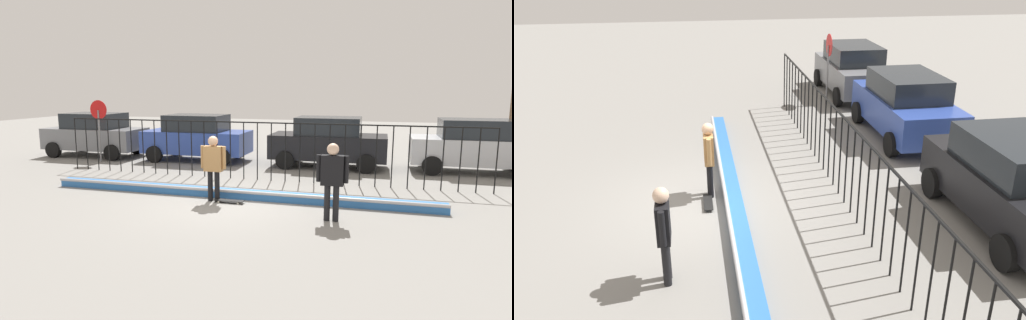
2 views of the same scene
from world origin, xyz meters
The scene contains 10 objects.
ground_plane centered at (0.00, 0.00, 0.00)m, with size 60.00×60.00×0.00m, color gray.
bowl_coping_ledge centered at (0.00, 0.62, 0.12)m, with size 11.00×0.40×0.27m.
perimeter_fence centered at (0.00, 3.08, 1.16)m, with size 14.04×0.04×1.90m.
skateboarder centered at (-0.36, 0.16, 1.04)m, with size 0.70×0.26×1.74m.
skateboard centered at (0.09, 0.07, 0.06)m, with size 0.80×0.20×0.07m.
camera_operator centered at (2.84, -0.73, 1.06)m, with size 0.72×0.27×1.77m.
parked_car_gray centered at (-8.26, 5.93, 0.97)m, with size 4.30×2.12×1.90m.
parked_car_blue centered at (-3.46, 6.06, 0.97)m, with size 4.30×2.12×1.90m.
parked_car_black centered at (1.93, 6.08, 0.97)m, with size 4.30×2.12×1.90m.
stop_sign centered at (-7.11, 4.65, 1.62)m, with size 0.76×0.07×2.50m.
Camera 2 is at (10.41, -0.15, 5.33)m, focal length 36.37 mm.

